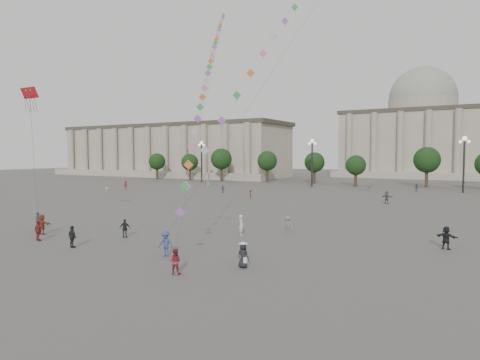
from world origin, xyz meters
The scene contains 28 objects.
ground centered at (0.00, 0.00, 0.00)m, with size 360.00×360.00×0.00m, color #504E4B.
hall_west centered at (-75.00, 93.89, 8.43)m, with size 84.00×26.22×17.20m.
hall_central centered at (0.00, 129.22, 14.23)m, with size 48.30×34.30×35.50m.
tree_row centered at (0.00, 78.00, 5.39)m, with size 137.12×5.12×8.00m.
lamp_post_far_west centered at (-45.00, 70.00, 7.35)m, with size 2.00×0.90×10.65m.
lamp_post_mid_west centered at (-15.00, 70.00, 7.35)m, with size 2.00×0.90×10.65m.
lamp_post_mid_east centered at (15.00, 70.00, 7.35)m, with size 2.00×0.90×10.65m.
person_crowd_0 centered at (7.07, 68.00, 0.81)m, with size 0.95×0.39×1.62m, color #36527A.
person_crowd_1 centered at (-41.74, 35.32, 0.91)m, with size 0.88×0.69×1.81m, color silver.
person_crowd_2 centered at (-45.20, 43.39, 0.89)m, with size 1.15×0.66×1.78m, color maroon.
person_crowd_3 centered at (16.26, 15.38, 0.89)m, with size 1.64×0.52×1.77m, color black.
person_crowd_4 centered at (-1.79, 67.00, 0.96)m, with size 1.78×0.57×1.92m, color beige.
person_crowd_6 centered at (3.23, 15.24, 0.81)m, with size 1.04×0.60×1.61m, color slate.
person_crowd_10 centered at (-31.35, 53.04, 0.91)m, with size 0.66×0.44×1.82m, color #AFAFAB.
person_crowd_12 centered at (6.20, 44.36, 0.94)m, with size 1.75×0.56×1.89m, color slate.
person_crowd_13 centered at (-0.04, 12.40, 0.92)m, with size 0.67×0.44×1.84m, color silver.
person_crowd_16 centered at (-24.39, 47.71, 0.77)m, with size 0.90×0.38×1.54m, color slate.
person_crowd_17 centered at (-14.46, 40.53, 0.76)m, with size 0.98×0.56×1.52m, color maroon.
tourist_0 centered at (-13.54, 1.80, 0.86)m, with size 1.01×0.42×1.72m, color maroon.
tourist_1 centered at (-8.83, 1.45, 0.86)m, with size 1.01×0.42×1.72m, color black.
tourist_2 centered at (-15.88, 3.80, 0.92)m, with size 1.70×0.54×1.83m, color brown.
tourist_3 centered at (-18.82, 5.41, 0.83)m, with size 0.97×0.40×1.66m, color #58585C.
tourist_4 centered at (-8.32, 6.50, 0.81)m, with size 0.94×0.39×1.61m, color #222328.
kite_flyer_0 centered at (2.67, -0.32, 0.78)m, with size 0.76×0.59×1.56m, color maroon.
kite_flyer_1 centered at (-0.69, 2.81, 0.92)m, with size 1.19×0.68×1.84m, color #38467E.
hat_person centered at (5.51, 2.99, 0.85)m, with size 0.81×0.60×1.69m.
dragon_kite centered at (-19.85, 5.64, 12.44)m, with size 4.29×2.19×13.78m.
kite_train_west centered at (-12.62, 26.77, 19.80)m, with size 29.31×50.82×68.70m.
Camera 1 is at (18.80, -20.35, 7.23)m, focal length 32.00 mm.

